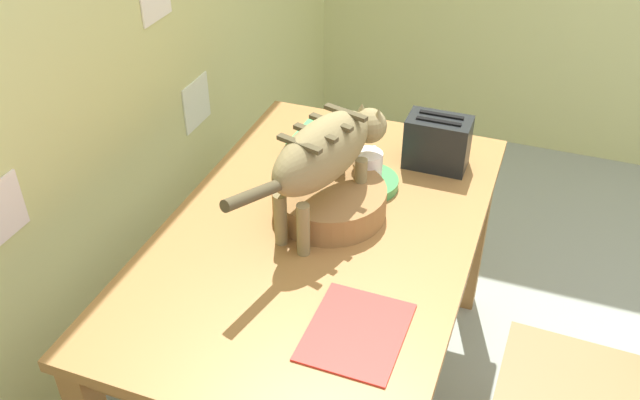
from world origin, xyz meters
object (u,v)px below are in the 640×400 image
at_px(wicker_basket, 329,200).
at_px(wooden_chair_far, 595,400).
at_px(saucer_bowl, 367,182).
at_px(book_stack, 316,143).
at_px(magazine, 356,332).
at_px(toaster, 437,142).
at_px(coffee_mug, 368,165).
at_px(cat, 326,153).
at_px(dining_table, 320,252).

height_order(wicker_basket, wooden_chair_far, wooden_chair_far).
xyz_separation_m(saucer_bowl, book_stack, (0.15, 0.22, 0.01)).
distance_m(magazine, toaster, 0.80).
xyz_separation_m(coffee_mug, wicker_basket, (-0.17, 0.06, -0.03)).
xyz_separation_m(saucer_bowl, wicker_basket, (-0.17, 0.06, 0.03)).
height_order(coffee_mug, toaster, toaster).
relative_size(cat, coffee_mug, 4.79).
bearing_deg(toaster, dining_table, 152.37).
bearing_deg(wooden_chair_far, book_stack, 64.05).
distance_m(book_stack, toaster, 0.40).
xyz_separation_m(magazine, wicker_basket, (0.43, 0.22, 0.04)).
xyz_separation_m(cat, coffee_mug, (0.21, -0.06, -0.15)).
relative_size(dining_table, cat, 2.11).
distance_m(magazine, book_stack, 0.84).
bearing_deg(wicker_basket, saucer_bowl, -20.26).
relative_size(dining_table, magazine, 4.94).
xyz_separation_m(saucer_bowl, toaster, (0.20, -0.17, 0.07)).
xyz_separation_m(toaster, wooden_chair_far, (-0.56, -0.58, -0.36)).
relative_size(saucer_bowl, wooden_chair_far, 0.21).
xyz_separation_m(cat, toaster, (0.40, -0.23, -0.14)).
distance_m(cat, magazine, 0.50).
bearing_deg(dining_table, cat, -2.42).
bearing_deg(magazine, dining_table, 32.92).
distance_m(saucer_bowl, wicker_basket, 0.18).
bearing_deg(toaster, wicker_basket, 147.28).
bearing_deg(book_stack, coffee_mug, -122.98).
distance_m(saucer_bowl, coffee_mug, 0.06).
bearing_deg(toaster, magazine, 179.11).
xyz_separation_m(cat, book_stack, (0.36, 0.16, -0.20)).
distance_m(coffee_mug, toaster, 0.26).
bearing_deg(coffee_mug, toaster, -41.82).
bearing_deg(cat, book_stack, 130.92).
bearing_deg(magazine, wicker_basket, 27.92).
relative_size(cat, magazine, 2.35).
xyz_separation_m(dining_table, wicker_basket, (0.08, 0.00, 0.13)).
distance_m(cat, wicker_basket, 0.19).
bearing_deg(wooden_chair_far, wicker_basket, 78.43).
distance_m(dining_table, wooden_chair_far, 0.84).
relative_size(wicker_basket, toaster, 1.67).
xyz_separation_m(wicker_basket, wooden_chair_far, (-0.19, -0.82, -0.32)).
xyz_separation_m(coffee_mug, book_stack, (0.15, 0.22, -0.05)).
bearing_deg(coffee_mug, dining_table, 166.39).
bearing_deg(dining_table, wicker_basket, 0.80).
height_order(magazine, wicker_basket, wicker_basket).
xyz_separation_m(magazine, wooden_chair_far, (0.24, -0.59, -0.28)).
bearing_deg(cat, toaster, 76.16).
xyz_separation_m(magazine, book_stack, (0.75, 0.38, 0.03)).
bearing_deg(magazine, wooden_chair_far, -67.37).
height_order(saucer_bowl, book_stack, book_stack).
bearing_deg(coffee_mug, book_stack, 57.02).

